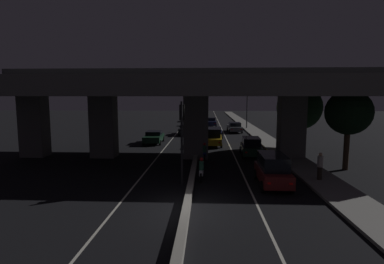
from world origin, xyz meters
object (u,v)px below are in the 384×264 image
car_dark_red_lead (273,169)px  street_lamp (245,102)px  car_dark_red_third_oncoming (193,121)px  car_dark_green_second (251,147)px  motorcycle_blue_filtering_mid (205,152)px  traffic_light_left_of_median (182,128)px  car_taxi_yellow_third (214,136)px  pedestrian_on_sidewalk (320,166)px  car_dark_blue_sixth (211,122)px  car_dark_green_lead_oncoming (154,137)px  motorcycle_white_filtering_near (201,170)px  car_dark_blue_fourth (215,132)px  car_grey_fifth (235,127)px  car_dark_blue_fourth_oncoming (193,117)px  car_black_second_oncoming (186,129)px

car_dark_red_lead → street_lamp: bearing=-2.8°
car_dark_red_third_oncoming → car_dark_red_lead: bearing=12.1°
car_dark_green_second → motorcycle_blue_filtering_mid: bearing=114.3°
traffic_light_left_of_median → street_lamp: (7.84, 32.31, 1.00)m
car_taxi_yellow_third → pedestrian_on_sidewalk: car_taxi_yellow_third is taller
car_dark_blue_sixth → car_dark_green_lead_oncoming: 21.17m
traffic_light_left_of_median → motorcycle_white_filtering_near: (1.18, 0.97, -2.84)m
motorcycle_white_filtering_near → car_dark_blue_fourth: bearing=-0.6°
street_lamp → car_dark_green_second: size_ratio=1.87×
street_lamp → motorcycle_white_filtering_near: bearing=-102.0°
car_dark_red_third_oncoming → motorcycle_white_filtering_near: car_dark_red_third_oncoming is taller
car_dark_green_second → street_lamp: bearing=-3.1°
car_dark_red_lead → car_dark_green_lead_oncoming: (-10.10, 16.12, -0.26)m
street_lamp → motorcycle_white_filtering_near: street_lamp is taller
car_dark_blue_fourth → car_dark_blue_sixth: (-0.36, 14.66, 0.10)m
car_dark_green_second → car_taxi_yellow_third: bearing=31.4°
car_grey_fifth → motorcycle_white_filtering_near: (-4.57, -26.53, -0.13)m
car_grey_fifth → motorcycle_blue_filtering_mid: (-4.42, -20.19, -0.13)m
car_grey_fifth → car_dark_green_lead_oncoming: (-10.35, -11.35, -0.02)m
traffic_light_left_of_median → motorcycle_blue_filtering_mid: size_ratio=2.92×
car_dark_green_second → motorcycle_blue_filtering_mid: car_dark_green_second is taller
car_dark_blue_fourth_oncoming → motorcycle_blue_filtering_mid: size_ratio=2.66×
car_dark_red_lead → car_dark_green_second: car_dark_red_lead is taller
car_dark_red_lead → motorcycle_white_filtering_near: 4.45m
car_black_second_oncoming → car_dark_blue_fourth_oncoming: car_dark_blue_fourth_oncoming is taller
car_dark_green_lead_oncoming → car_dark_green_second: bearing=53.7°
car_dark_blue_fourth_oncoming → car_black_second_oncoming: bearing=-2.1°
car_dark_blue_sixth → car_dark_blue_fourth_oncoming: bearing=17.7°
street_lamp → pedestrian_on_sidewalk: 31.61m
traffic_light_left_of_median → motorcycle_white_filtering_near: size_ratio=2.91×
car_dark_blue_fourth → car_grey_fifth: bearing=-26.2°
car_dark_green_lead_oncoming → car_black_second_oncoming: size_ratio=0.94×
motorcycle_blue_filtering_mid → pedestrian_on_sidewalk: (7.32, -6.40, 0.40)m
car_black_second_oncoming → motorcycle_blue_filtering_mid: (2.71, -17.04, -0.15)m
car_taxi_yellow_third → car_dark_blue_fourth_oncoming: 32.58m
car_grey_fifth → car_dark_red_third_oncoming: car_dark_red_third_oncoming is taller
traffic_light_left_of_median → car_grey_fifth: (5.75, 27.50, -2.72)m
car_dark_red_lead → pedestrian_on_sidewalk: (3.15, 0.88, 0.02)m
car_dark_green_second → car_grey_fifth: car_dark_green_second is taller
traffic_light_left_of_median → car_dark_blue_sixth: traffic_light_left_of_median is taller
car_dark_red_third_oncoming → pedestrian_on_sidewalk: (9.65, -36.52, 0.23)m
motorcycle_blue_filtering_mid → motorcycle_white_filtering_near: bearing=178.0°
motorcycle_blue_filtering_mid → car_dark_blue_sixth: bearing=-2.4°
street_lamp → pedestrian_on_sidewalk: (0.82, -31.41, -3.46)m
car_dark_blue_fourth → car_dark_red_lead: bearing=-170.7°
car_taxi_yellow_third → car_dark_blue_fourth_oncoming: size_ratio=0.95×
car_taxi_yellow_third → car_grey_fifth: 13.12m
car_black_second_oncoming → car_dark_blue_fourth_oncoming: size_ratio=1.01×
car_dark_blue_fourth → motorcycle_blue_filtering_mid: motorcycle_blue_filtering_mid is taller
car_dark_green_second → car_dark_blue_fourth: (-2.93, 12.55, -0.18)m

